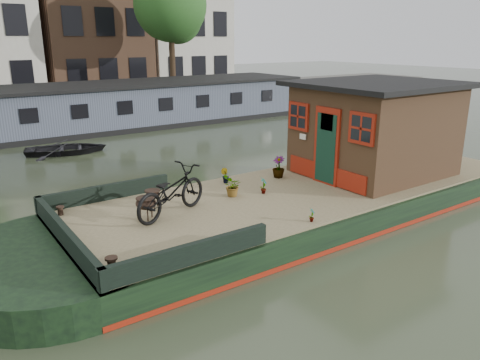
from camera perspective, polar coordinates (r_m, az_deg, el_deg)
ground at (r=11.83m, az=8.67°, el=-3.75°), size 120.00×120.00×0.00m
houseboat_hull at (r=10.91m, az=3.62°, el=-3.86°), size 14.01×4.02×0.60m
houseboat_deck at (r=11.63m, az=8.80°, el=-0.87°), size 11.80×3.80×0.05m
bow_bulwark at (r=9.00m, az=-15.34°, el=-5.26°), size 3.00×4.00×0.35m
cabin at (r=12.91m, az=16.15°, el=6.16°), size 4.00×3.50×2.42m
bicycle at (r=9.57m, az=-8.40°, el=-1.42°), size 2.03×1.30×1.01m
potted_plant_a at (r=10.90m, az=2.89°, el=-0.67°), size 0.25×0.24×0.39m
potted_plant_b at (r=11.72m, az=-1.85°, el=0.54°), size 0.24×0.26×0.37m
potted_plant_c at (r=10.67m, az=-0.93°, el=-0.74°), size 0.59×0.59×0.50m
potted_plant_d at (r=12.18m, az=4.72°, el=1.60°), size 0.40×0.40×0.56m
potted_plant_e at (r=9.34m, az=8.75°, el=-4.21°), size 0.19×0.18×0.29m
brazier_front at (r=9.54m, az=-11.35°, el=-3.39°), size 0.53×0.53×0.45m
brazier_rear at (r=10.17m, az=-10.56°, el=-2.26°), size 0.46×0.46×0.39m
bollard_port at (r=10.29m, az=-21.05°, el=-3.51°), size 0.16×0.16×0.19m
bollard_stbd at (r=7.65m, az=-15.38°, el=-9.83°), size 0.20×0.20×0.23m
dinghy at (r=18.74m, az=-20.44°, el=4.00°), size 3.39×2.83×0.60m
far_houseboat at (r=23.48m, az=-15.62°, el=8.50°), size 20.40×4.40×2.11m
quay at (r=29.71m, az=-19.88°, el=8.74°), size 60.00×6.00×0.90m
tree_right at (r=30.43m, az=-8.31°, el=20.00°), size 4.40×4.40×7.40m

